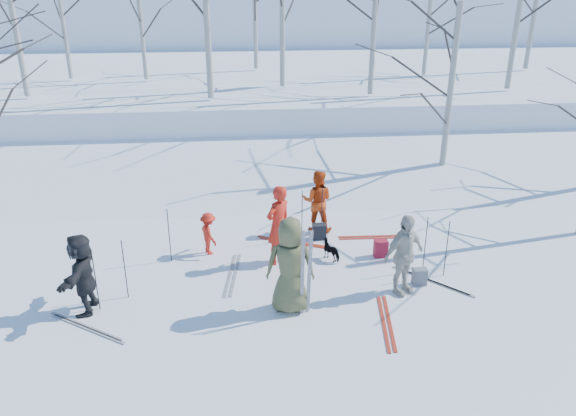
{
  "coord_description": "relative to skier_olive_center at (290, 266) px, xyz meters",
  "views": [
    {
      "loc": [
        -1.12,
        -10.36,
        6.38
      ],
      "look_at": [
        0.0,
        1.5,
        1.3
      ],
      "focal_mm": 35.0,
      "sensor_mm": 36.0,
      "label": 1
    }
  ],
  "objects": [
    {
      "name": "skier_redor_behind",
      "position": [
        1.07,
        3.7,
        -0.17
      ],
      "size": [
        0.94,
        0.81,
        1.66
      ],
      "primitive_type": "imported",
      "rotation": [
        0.0,
        0.0,
        2.89
      ],
      "color": "#C13B0E",
      "rests_on": "ground"
    },
    {
      "name": "skier_cream_east",
      "position": [
        2.42,
        0.43,
        -0.11
      ],
      "size": [
        1.13,
        0.89,
        1.79
      ],
      "primitive_type": "imported",
      "rotation": [
        0.0,
        0.0,
        0.5
      ],
      "color": "beige",
      "rests_on": "ground"
    },
    {
      "name": "birch_plateau_h",
      "position": [
        -8.37,
        11.18,
        4.34
      ],
      "size": [
        4.99,
        4.99,
        6.28
      ],
      "primitive_type": null,
      "color": "silver",
      "rests_on": "snow_plateau"
    },
    {
      "name": "birch_plateau_c",
      "position": [
        -7.73,
        14.67,
        3.42
      ],
      "size": [
        3.71,
        3.71,
        4.44
      ],
      "primitive_type": null,
      "color": "silver",
      "rests_on": "snow_plateau"
    },
    {
      "name": "ski_pair_f",
      "position": [
        2.51,
        3.09,
        -0.99
      ],
      "size": [
        0.33,
        1.91,
        0.02
      ],
      "primitive_type": null,
      "rotation": [
        0.0,
        0.0,
        -1.61
      ],
      "color": "#A42817",
      "rests_on": "ground"
    },
    {
      "name": "birch_plateau_b",
      "position": [
        7.17,
        14.17,
        3.57
      ],
      "size": [
        3.93,
        3.93,
        4.75
      ],
      "primitive_type": null,
      "color": "silver",
      "rests_on": "snow_plateau"
    },
    {
      "name": "far_hill",
      "position": [
        0.16,
        38.7,
        1.0
      ],
      "size": [
        90.0,
        30.0,
        6.0
      ],
      "primitive_type": "cube",
      "color": "white",
      "rests_on": "ground"
    },
    {
      "name": "ski_pole_d",
      "position": [
        0.6,
        3.14,
        -0.33
      ],
      "size": [
        0.02,
        0.02,
        1.34
      ],
      "primitive_type": "cylinder",
      "color": "black",
      "rests_on": "ground"
    },
    {
      "name": "ski_pole_c",
      "position": [
        -3.36,
        0.76,
        -0.33
      ],
      "size": [
        0.02,
        0.02,
        1.34
      ],
      "primitive_type": "cylinder",
      "color": "black",
      "rests_on": "ground"
    },
    {
      "name": "upright_ski_right",
      "position": [
        0.35,
        -0.22,
        -0.05
      ],
      "size": [
        0.1,
        0.23,
        1.89
      ],
      "primitive_type": "cube",
      "rotation": [
        0.1,
        0.0,
        0.14
      ],
      "color": "silver",
      "rests_on": "ground"
    },
    {
      "name": "ski_pair_a",
      "position": [
        3.24,
        0.78,
        -0.99
      ],
      "size": [
        2.1,
        2.1,
        0.02
      ],
      "primitive_type": null,
      "rotation": [
        0.0,
        0.0,
        0.75
      ],
      "color": "silver",
      "rests_on": "ground"
    },
    {
      "name": "dog",
      "position": [
        1.19,
        2.04,
        -0.76
      ],
      "size": [
        0.56,
        0.61,
        0.48
      ],
      "primitive_type": "imported",
      "rotation": [
        0.0,
        0.0,
        3.81
      ],
      "color": "black",
      "rests_on": "ground"
    },
    {
      "name": "snow_ramp",
      "position": [
        0.16,
        7.7,
        -0.85
      ],
      "size": [
        70.0,
        9.49,
        4.12
      ],
      "primitive_type": "cube",
      "rotation": [
        0.3,
        0.0,
        0.0
      ],
      "color": "white",
      "rests_on": "ground"
    },
    {
      "name": "birch_edge_e",
      "position": [
        5.57,
        6.88,
        1.78
      ],
      "size": [
        4.49,
        4.49,
        5.56
      ],
      "primitive_type": null,
      "color": "silver",
      "rests_on": "ground"
    },
    {
      "name": "birch_plateau_a",
      "position": [
        -4.59,
        14.21,
        3.56
      ],
      "size": [
        3.91,
        3.91,
        4.72
      ],
      "primitive_type": null,
      "color": "silver",
      "rests_on": "snow_plateau"
    },
    {
      "name": "snow_plateau",
      "position": [
        0.16,
        17.7,
        -0.0
      ],
      "size": [
        70.0,
        18.0,
        2.2
      ],
      "primitive_type": "cube",
      "color": "white",
      "rests_on": "ground"
    },
    {
      "name": "upright_ski_left",
      "position": [
        0.22,
        -0.24,
        -0.05
      ],
      "size": [
        0.08,
        0.16,
        1.9
      ],
      "primitive_type": "cube",
      "rotation": [
        0.07,
        0.0,
        0.06
      ],
      "color": "silver",
      "rests_on": "ground"
    },
    {
      "name": "skier_grey_west",
      "position": [
        -4.09,
        0.34,
        -0.16
      ],
      "size": [
        0.61,
        1.6,
        1.7
      ],
      "primitive_type": "imported",
      "rotation": [
        0.0,
        0.0,
        4.64
      ],
      "color": "black",
      "rests_on": "ground"
    },
    {
      "name": "birch_plateau_i",
      "position": [
        0.89,
        12.22,
        4.36
      ],
      "size": [
        5.02,
        5.02,
        6.32
      ],
      "primitive_type": null,
      "color": "silver",
      "rests_on": "snow_plateau"
    },
    {
      "name": "backpack_dark",
      "position": [
        1.05,
        3.16,
        -0.8
      ],
      "size": [
        0.34,
        0.24,
        0.4
      ],
      "primitive_type": "cube",
      "color": "black",
      "rests_on": "ground"
    },
    {
      "name": "backpack_red",
      "position": [
        2.39,
        2.06,
        -0.79
      ],
      "size": [
        0.32,
        0.22,
        0.42
      ],
      "primitive_type": "cube",
      "color": "maroon",
      "rests_on": "ground"
    },
    {
      "name": "birch_plateau_g",
      "position": [
        3.95,
        10.42,
        3.88
      ],
      "size": [
        4.36,
        4.36,
        5.37
      ],
      "primitive_type": null,
      "color": "silver",
      "rests_on": "snow_plateau"
    },
    {
      "name": "ski_pole_f",
      "position": [
        1.13,
        3.31,
        -0.33
      ],
      "size": [
        0.02,
        0.02,
        1.34
      ],
      "primitive_type": "cylinder",
      "color": "black",
      "rests_on": "ground"
    },
    {
      "name": "ski_pole_e",
      "position": [
        -3.87,
        0.36,
        -0.33
      ],
      "size": [
        0.02,
        0.02,
        1.34
      ],
      "primitive_type": "cylinder",
      "color": "black",
      "rests_on": "ground"
    },
    {
      "name": "ski_pole_g",
      "position": [
        3.19,
        1.3,
        -0.33
      ],
      "size": [
        0.02,
        0.02,
        1.34
      ],
      "primitive_type": "cylinder",
      "color": "black",
      "rests_on": "ground"
    },
    {
      "name": "ski_pair_e",
      "position": [
        0.38,
        2.98,
        -0.99
      ],
      "size": [
        1.62,
        2.05,
        0.02
      ],
      "primitive_type": null,
      "rotation": [
        0.0,
        0.0,
        1.15
      ],
      "color": "#A42817",
      "rests_on": "ground"
    },
    {
      "name": "backpack_grey",
      "position": [
        2.91,
        0.7,
        -0.81
      ],
      "size": [
        0.3,
        0.2,
        0.38
      ],
      "primitive_type": "cube",
      "color": "slate",
      "rests_on": "ground"
    },
    {
      "name": "skier_red_seated",
      "position": [
        -1.72,
        2.62,
        -0.48
      ],
      "size": [
        0.64,
        0.78,
        1.06
      ],
      "primitive_type": "imported",
      "rotation": [
        0.0,
        0.0,
        2.0
      ],
      "color": "red",
      "rests_on": "ground"
    },
    {
      "name": "ground",
      "position": [
        0.16,
        0.7,
        -1.0
      ],
      "size": [
        120.0,
        120.0,
        0.0
      ],
      "primitive_type": "plane",
      "color": "white",
      "rests_on": "ground"
    },
    {
      "name": "skier_olive_center",
      "position": [
        0.0,
        0.0,
        0.0
      ],
      "size": [
        1.05,
        0.75,
        2.01
      ],
      "primitive_type": "imported",
      "rotation": [
        0.0,
        0.0,
        3.03
      ],
      "color": "#4F5030",
      "rests_on": "ground"
    },
    {
      "name": "ski_pair_d",
      "position": [
        -3.98,
        -0.29,
        -0.99
      ],
      "size": [
        1.97,
        2.09,
        0.02
      ],
      "primitive_type": null,
      "rotation": [
        0.0,
        0.0,
        0.97
      ],
      "color": "silver",
      "rests_on": "ground"
    },
    {
      "name": "birch_plateau_j",
      "position": [
        0.05,
        16.53,
        4.04
      ],
      "size": [
        4.58,
        4.58,
        5.69
      ],
      "primitive_type": null,
      "color": "silver",
      "rests_on": "snow_plateau"
    },
    {
      "name": "ski_pair_c",
      "position": [
        -1.17,
        1.49,
        -0.99
      ],
      "size": [
        0.67,
        1.95,
        0.02
      ],
      "primitive_type": null,
      "rotation": [
        0.0,
        0.0,
        -0.13
      ],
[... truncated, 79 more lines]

